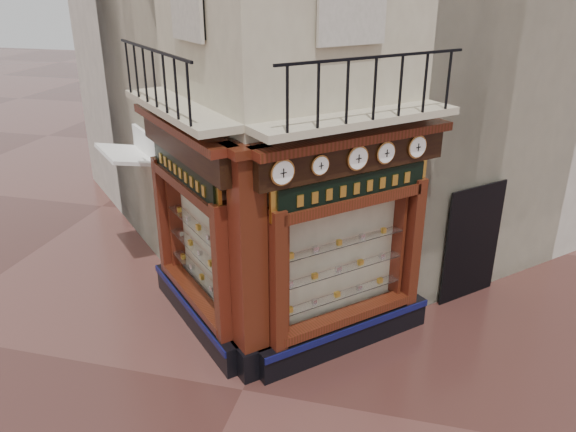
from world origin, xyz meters
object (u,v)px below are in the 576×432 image
(signboard_left, at_px, (184,173))
(clock_e, at_px, (417,147))
(corner_pilaster, at_px, (249,270))
(clock_d, at_px, (386,153))
(clock_c, at_px, (358,158))
(clock_a, at_px, (282,172))
(awning, at_px, (139,264))
(clock_b, at_px, (320,165))
(signboard_right, at_px, (354,187))

(signboard_left, bearing_deg, clock_e, -123.97)
(corner_pilaster, xyz_separation_m, clock_e, (2.36, 1.76, 1.67))
(clock_d, bearing_deg, signboard_left, 139.74)
(clock_c, relative_size, clock_d, 1.08)
(clock_a, relative_size, clock_d, 1.09)
(corner_pilaster, bearing_deg, awning, 95.95)
(clock_d, relative_size, signboard_left, 0.17)
(awning, bearing_deg, clock_b, -163.89)
(awning, bearing_deg, clock_e, -146.83)
(corner_pilaster, height_order, clock_c, corner_pilaster)
(clock_c, bearing_deg, corner_pilaster, 165.91)
(clock_e, distance_m, awning, 7.21)
(awning, height_order, signboard_left, signboard_left)
(corner_pilaster, relative_size, clock_b, 12.67)
(clock_b, distance_m, signboard_left, 2.60)
(clock_d, height_order, clock_e, clock_e)
(signboard_right, bearing_deg, clock_a, -175.43)
(clock_c, bearing_deg, signboard_right, 66.17)
(awning, bearing_deg, signboard_right, -156.25)
(clock_b, xyz_separation_m, signboard_right, (0.45, 0.60, -0.52))
(clock_a, bearing_deg, clock_d, 0.00)
(clock_e, bearing_deg, signboard_right, 174.58)
(corner_pilaster, height_order, signboard_left, corner_pilaster)
(corner_pilaster, distance_m, clock_b, 2.00)
(clock_c, height_order, signboard_right, clock_c)
(clock_c, relative_size, signboard_left, 0.19)
(signboard_right, bearing_deg, clock_d, -12.36)
(clock_b, height_order, signboard_left, clock_b)
(clock_b, xyz_separation_m, clock_e, (1.35, 1.35, 0.00))
(clock_a, relative_size, awning, 0.25)
(clock_e, xyz_separation_m, awning, (-6.11, 1.28, -3.62))
(clock_a, height_order, signboard_left, clock_a)
(clock_c, height_order, clock_e, clock_c)
(clock_d, relative_size, awning, 0.23)
(clock_d, distance_m, clock_e, 0.66)
(clock_d, distance_m, awning, 6.93)
(clock_c, distance_m, clock_d, 0.55)
(clock_d, bearing_deg, clock_c, 180.00)
(corner_pilaster, distance_m, clock_d, 2.84)
(clock_d, relative_size, signboard_right, 0.17)
(clock_a, bearing_deg, clock_c, 0.00)
(corner_pilaster, relative_size, clock_e, 10.22)
(corner_pilaster, bearing_deg, clock_c, -14.09)
(clock_d, bearing_deg, clock_b, -180.00)
(clock_e, bearing_deg, clock_b, -180.00)
(signboard_right, bearing_deg, awning, 113.75)
(corner_pilaster, height_order, clock_b, corner_pilaster)
(clock_a, xyz_separation_m, clock_b, (0.45, 0.45, -0.00))
(clock_b, bearing_deg, signboard_right, 8.48)
(clock_b, xyz_separation_m, clock_c, (0.49, 0.49, 0.00))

